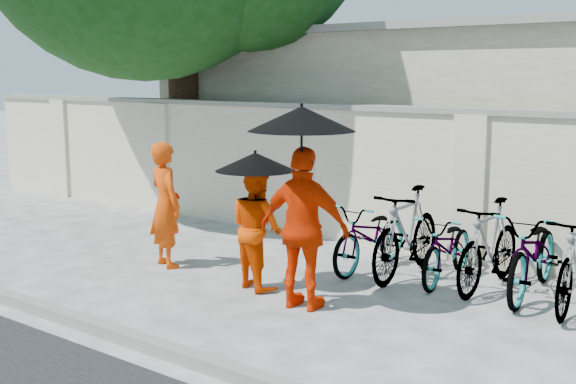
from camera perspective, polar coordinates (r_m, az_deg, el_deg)
The scene contains 15 objects.
ground at distance 8.72m, azimuth -6.77°, elevation -7.63°, with size 80.00×80.00×0.00m, color silver.
kerb at distance 7.64m, azimuth -15.82°, elevation -9.93°, with size 40.00×0.16×0.12m, color gray.
compound_wall at distance 10.47m, azimuth 9.45°, elevation 0.78°, with size 20.00×0.30×2.00m, color beige.
building_behind at distance 13.55m, azimuth 20.92°, elevation 4.77°, with size 14.00×6.00×3.20m, color beige.
monk_left at distance 9.62m, azimuth -9.65°, elevation -1.00°, with size 0.60×0.40×1.66m, color #E03F06.
monk_center at distance 8.57m, azimuth -2.48°, elevation -2.82°, with size 0.71×0.55×1.46m, color #E94000.
parasol_center at distance 8.34m, azimuth -2.60°, elevation 2.40°, with size 0.93×0.93×0.81m.
monk_right at distance 7.76m, azimuth 1.29°, elevation -2.92°, with size 1.04×0.43×1.77m, color red.
parasol_right at distance 7.52m, azimuth 1.09°, elevation 5.81°, with size 1.14×1.14×1.20m.
bike_0 at distance 9.45m, azimuth 6.59°, elevation -3.46°, with size 0.60×1.71×0.90m, color gray.
bike_1 at distance 9.17m, azimuth 9.35°, elevation -3.19°, with size 0.53×1.88×1.13m, color gray.
bike_2 at distance 9.08m, azimuth 12.55°, elevation -4.31°, with size 0.57×1.63×0.86m, color gray.
bike_3 at distance 8.85m, azimuth 15.59°, elevation -4.08°, with size 0.50×1.78×1.07m, color gray.
bike_4 at distance 8.73m, azimuth 18.87°, elevation -4.61°, with size 0.67×1.92×1.01m, color gray.
bike_5 at distance 8.41m, azimuth 21.82°, elevation -5.08°, with size 0.51×1.79×1.08m, color gray.
Camera 1 is at (5.84, -5.96, 2.53)m, focal length 45.00 mm.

